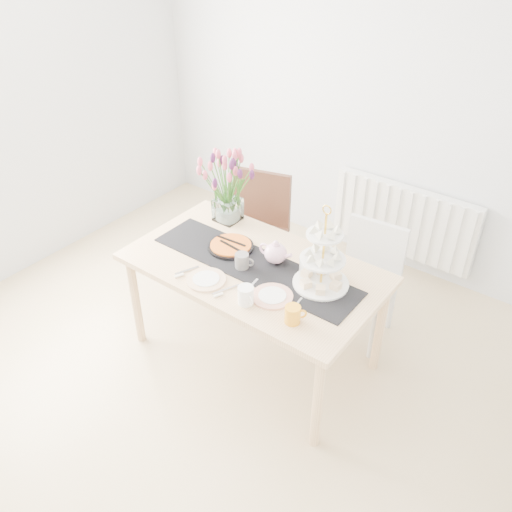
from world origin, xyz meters
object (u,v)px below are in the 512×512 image
Objects in this scene: tart_tin at (231,247)px; plate_right at (272,296)px; cake_stand at (322,266)px; tulip_vase at (227,178)px; teapot at (276,253)px; chair_white at (367,273)px; mug_grey at (242,261)px; radiator at (403,220)px; chair_brown at (256,224)px; dining_table at (254,275)px; plate_left at (206,280)px; mug_white at (246,295)px; cream_jug at (306,266)px; mug_orange at (293,314)px.

plate_right is at bearing -25.58° from tart_tin.
plate_right is at bearing -121.80° from cake_stand.
tulip_vase is 2.61× the size of teapot.
mug_grey is (-0.50, -0.76, 0.31)m from chair_white.
tart_tin reaches higher than radiator.
chair_white is (0.95, 0.02, -0.06)m from chair_brown.
cake_stand is at bearing 10.14° from dining_table.
teapot reaches higher than plate_right.
tart_tin reaches higher than plate_left.
chair_white is (0.13, -0.87, 0.04)m from radiator.
tulip_vase reaches higher than mug_white.
dining_table is at bearing 145.98° from plate_right.
chair_brown is at bearing 176.44° from chair_white.
dining_table is 14.61× the size of mug_white.
plate_right is (0.41, 0.11, 0.00)m from plate_left.
plate_left is at bearing -74.64° from tart_tin.
plate_left is (-0.57, -0.37, -0.13)m from cake_stand.
plate_left is at bearing -85.30° from chair_brown.
plate_left is 1.00× the size of plate_right.
chair_white is 1.73× the size of cake_stand.
cake_stand reaches higher than chair_brown.
teapot reaches higher than mug_grey.
cake_stand reaches higher than chair_white.
radiator is at bearing 108.90° from mug_white.
mug_white is (0.41, -0.37, 0.04)m from tart_tin.
dining_table is 0.34m from plate_right.
chair_white is at bearing 76.00° from cream_jug.
chair_white is at bearing 58.89° from plate_left.
mug_grey reaches higher than chair_white.
mug_orange is at bearing 0.32° from plate_left.
chair_brown is (-0.83, -0.89, 0.10)m from radiator.
mug_white is 1.05× the size of mug_orange.
cream_jug is at bearing -91.73° from radiator.
tulip_vase is 2.49× the size of plate_right.
cream_jug is 0.74× the size of mug_white.
radiator is 2.46× the size of cake_stand.
dining_table is at bearing -169.86° from cake_stand.
mug_orange is at bearing -45.54° from mug_grey.
mug_grey is (0.45, -0.74, 0.25)m from chair_brown.
chair_brown is 9.13× the size of mug_grey.
mug_white reaches higher than dining_table.
chair_white is 1.40× the size of tulip_vase.
teapot is at bearing -21.63° from tulip_vase.
dining_table is 1.71× the size of chair_brown.
cake_stand is at bearing 80.85° from mug_white.
teapot reaches higher than dining_table.
tart_tin is (-0.67, -0.02, -0.12)m from cake_stand.
chair_white is at bearing 56.33° from dining_table.
teapot is 0.46m from plate_left.
chair_white is at bearing 49.33° from mug_orange.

